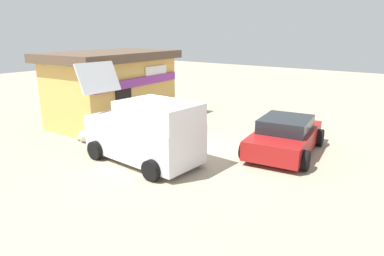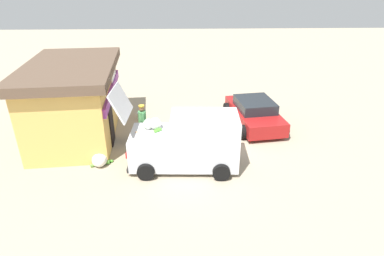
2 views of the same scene
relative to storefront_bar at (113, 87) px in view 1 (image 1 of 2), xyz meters
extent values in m
plane|color=tan|center=(-0.79, -5.67, -1.67)|extent=(60.00, 60.00, 0.00)
cube|color=#E0B259|center=(0.00, 0.01, -0.23)|extent=(5.75, 3.57, 2.89)
cube|color=purple|center=(0.14, -1.60, 0.35)|extent=(5.22, 0.57, 0.36)
cube|color=black|center=(-0.85, -1.65, -0.67)|extent=(0.90, 0.14, 2.00)
cube|color=white|center=(1.34, -1.47, 0.64)|extent=(1.50, 0.19, 0.60)
cube|color=brown|center=(0.00, 0.01, 1.40)|extent=(6.32, 4.14, 0.37)
cube|color=silver|center=(-2.79, -4.70, -0.89)|extent=(1.89, 3.99, 1.22)
cube|color=silver|center=(-2.82, -5.44, 0.05)|extent=(1.76, 2.49, 0.67)
cube|color=black|center=(-2.87, -6.61, 0.02)|extent=(1.47, 0.14, 0.51)
cube|color=silver|center=(-2.70, -2.51, 0.90)|extent=(1.58, 0.58, 1.04)
ellipsoid|color=silver|center=(-2.39, -3.64, -0.07)|extent=(0.52, 0.43, 0.43)
ellipsoid|color=silver|center=(-2.38, -3.38, -0.09)|extent=(0.46, 0.38, 0.38)
cylinder|color=#58B137|center=(-2.65, -3.73, -0.22)|extent=(0.28, 0.30, 0.12)
cylinder|color=#4F9939|center=(-2.30, -3.33, -0.21)|extent=(0.30, 0.26, 0.15)
cube|color=black|center=(-2.71, -2.70, -1.42)|extent=(1.65, 0.15, 0.16)
cube|color=red|center=(-3.39, -2.66, -0.83)|extent=(0.14, 0.07, 0.20)
cube|color=red|center=(-2.04, -2.72, -0.83)|extent=(0.14, 0.07, 0.20)
cylinder|color=black|center=(-3.78, -5.99, -1.36)|extent=(0.24, 0.63, 0.62)
cylinder|color=black|center=(-1.91, -6.07, -1.36)|extent=(0.24, 0.63, 0.62)
cylinder|color=black|center=(-3.67, -3.33, -1.36)|extent=(0.24, 0.63, 0.62)
cylinder|color=black|center=(-1.80, -3.40, -1.36)|extent=(0.24, 0.63, 0.62)
cube|color=maroon|center=(0.79, -8.07, -1.18)|extent=(4.13, 2.34, 0.62)
cube|color=#1E2328|center=(0.79, -8.07, -0.64)|extent=(2.08, 1.84, 0.46)
cylinder|color=black|center=(2.24, -8.85, -1.35)|extent=(0.66, 0.31, 0.64)
cylinder|color=black|center=(1.97, -6.92, -1.35)|extent=(0.66, 0.31, 0.64)
cylinder|color=black|center=(-0.39, -9.22, -1.35)|extent=(0.66, 0.31, 0.64)
cylinder|color=black|center=(-0.67, -7.29, -1.35)|extent=(0.66, 0.31, 0.64)
cylinder|color=#726047|center=(-0.96, -3.01, -1.26)|extent=(0.15, 0.15, 0.83)
cylinder|color=#726047|center=(-0.63, -2.90, -1.26)|extent=(0.15, 0.15, 0.83)
cylinder|color=#4C9959|center=(-0.80, -2.95, -0.55)|extent=(0.43, 0.43, 0.59)
sphere|color=brown|center=(-0.80, -2.95, -0.14)|extent=(0.22, 0.22, 0.22)
cylinder|color=gold|center=(-0.80, -2.95, -0.01)|extent=(0.25, 0.25, 0.05)
cylinder|color=#4C9959|center=(-1.02, -3.03, -0.53)|extent=(0.09, 0.09, 0.56)
cylinder|color=#4C9959|center=(-0.57, -2.88, -0.53)|extent=(0.09, 0.09, 0.56)
cylinder|color=navy|center=(-2.27, -3.22, -1.27)|extent=(0.15, 0.15, 0.80)
cylinder|color=navy|center=(-2.21, -2.88, -1.27)|extent=(0.15, 0.15, 0.80)
cylinder|color=silver|center=(-2.42, -3.02, -0.66)|extent=(0.68, 0.44, 0.65)
sphere|color=tan|center=(-2.68, -2.97, -0.36)|extent=(0.22, 0.22, 0.22)
cylinder|color=silver|center=(-2.65, -3.22, -0.71)|extent=(0.09, 0.09, 0.54)
cylinder|color=silver|center=(-2.57, -2.75, -0.71)|extent=(0.09, 0.09, 0.54)
ellipsoid|color=silver|center=(-2.66, -1.47, -1.43)|extent=(0.80, 0.66, 0.48)
cylinder|color=#53AD34|center=(-2.45, -1.79, -1.62)|extent=(0.19, 0.30, 0.11)
cylinder|color=#6A9744|center=(-2.76, -1.28, -1.60)|extent=(0.27, 0.33, 0.14)
cylinder|color=#65B546|center=(-2.35, -1.51, -1.61)|extent=(0.21, 0.26, 0.13)
cylinder|color=#559D36|center=(-2.60, -1.69, -1.59)|extent=(0.16, 0.26, 0.16)
cylinder|color=#61B32F|center=(-2.39, -1.28, -1.61)|extent=(0.30, 0.18, 0.12)
cylinder|color=silver|center=(1.62, -2.50, -1.51)|extent=(0.26, 0.26, 0.33)
camera|label=1|loc=(-10.18, -12.30, 2.42)|focal=31.63mm
camera|label=2|loc=(-13.37, -4.65, 5.06)|focal=30.47mm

